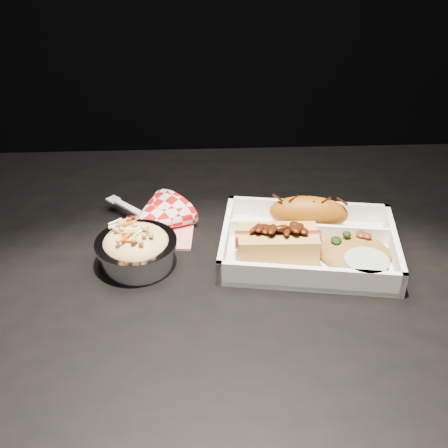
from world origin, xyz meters
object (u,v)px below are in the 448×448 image
Objects in this scene: fried_pastry at (309,213)px; food_tray at (308,246)px; hotdog at (278,242)px; napkin_fork at (151,221)px; dining_table at (229,318)px; foil_coleslaw_cup at (136,247)px.

food_tray is at bearing -98.81° from fried_pastry.
hotdog is 0.80× the size of napkin_fork.
napkin_fork is at bearing 176.33° from fried_pastry.
dining_table is at bearing -163.97° from hotdog.
food_tray is 0.24m from napkin_fork.
dining_table is 4.37× the size of food_tray.
fried_pastry is 0.27m from foil_coleslaw_cup.
napkin_fork is (-0.24, 0.02, -0.02)m from fried_pastry.
napkin_fork is (-0.23, 0.07, 0.01)m from food_tray.
fried_pastry reaches higher than food_tray.
napkin_fork reaches higher than foil_coleslaw_cup.
dining_table is 7.93× the size of napkin_fork.
hotdog is 0.21m from napkin_fork.
foil_coleslaw_cup is (-0.25, -0.02, 0.02)m from food_tray.
napkin_fork is (0.01, 0.09, -0.01)m from foil_coleslaw_cup.
hotdog reaches higher than fried_pastry.
napkin_fork is at bearing 155.98° from hotdog.
hotdog is (-0.05, -0.02, 0.02)m from food_tray.
fried_pastry is 0.24m from napkin_fork.
hotdog is at bearing -0.45° from foil_coleslaw_cup.
foil_coleslaw_cup reaches higher than food_tray.
foil_coleslaw_cup reaches higher than fried_pastry.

